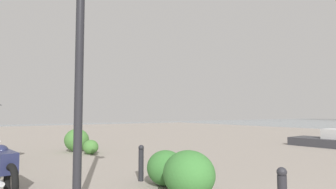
{
  "coord_description": "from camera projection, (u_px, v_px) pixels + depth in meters",
  "views": [
    {
      "loc": [
        -1.66,
        2.23,
        1.58
      ],
      "look_at": [
        8.21,
        -4.59,
        2.35
      ],
      "focal_mm": 30.41,
      "sensor_mm": 36.0,
      "label": 1
    }
  ],
  "objects": [
    {
      "name": "bollard_mid",
      "position": [
        141.0,
        162.0,
        6.62
      ],
      "size": [
        0.13,
        0.13,
        0.83
      ],
      "color": "#232328",
      "rests_on": "ground"
    },
    {
      "name": "shrub_wide",
      "position": [
        77.0,
        140.0,
        11.68
      ],
      "size": [
        1.08,
        0.97,
        0.92
      ],
      "color": "#477F38",
      "rests_on": "ground"
    },
    {
      "name": "lamppost",
      "position": [
        80.0,
        32.0,
        4.78
      ],
      "size": [
        0.98,
        0.28,
        4.47
      ],
      "color": "#232328",
      "rests_on": "ground"
    },
    {
      "name": "shrub_tall",
      "position": [
        189.0,
        174.0,
        5.27
      ],
      "size": [
        1.04,
        0.93,
        0.88
      ],
      "color": "#387533",
      "rests_on": "ground"
    },
    {
      "name": "motorcycle",
      "position": [
        2.0,
        166.0,
        5.7
      ],
      "size": [
        2.17,
        0.45,
        1.06
      ],
      "color": "black",
      "rests_on": "ground"
    },
    {
      "name": "shrub_round",
      "position": [
        91.0,
        147.0,
        10.87
      ],
      "size": [
        0.64,
        0.57,
        0.54
      ],
      "color": "#477F38",
      "rests_on": "ground"
    },
    {
      "name": "shrub_low",
      "position": [
        166.0,
        168.0,
        6.2
      ],
      "size": [
        0.89,
        0.8,
        0.76
      ],
      "color": "#387533",
      "rests_on": "ground"
    }
  ]
}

